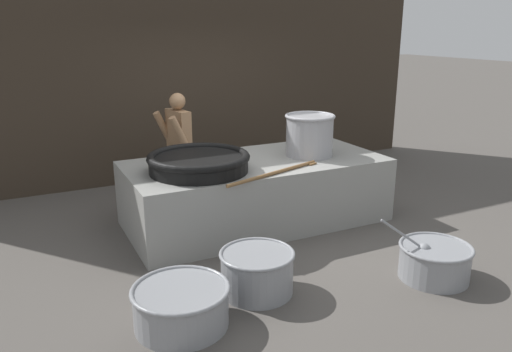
{
  "coord_description": "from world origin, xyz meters",
  "views": [
    {
      "loc": [
        -2.66,
        -5.37,
        2.41
      ],
      "look_at": [
        0.0,
        0.0,
        0.61
      ],
      "focal_mm": 35.0,
      "sensor_mm": 36.0,
      "label": 1
    }
  ],
  "objects_px": {
    "stock_pot": "(309,134)",
    "cook": "(179,146)",
    "giant_wok_near": "(199,162)",
    "prep_bowl_vegetables": "(435,260)",
    "prep_bowl_extra": "(181,304)",
    "prep_bowl_meat": "(257,270)"
  },
  "relations": [
    {
      "from": "stock_pot",
      "to": "cook",
      "type": "xyz_separation_m",
      "value": [
        -1.4,
        1.09,
        -0.24
      ]
    },
    {
      "from": "cook",
      "to": "prep_bowl_vegetables",
      "type": "xyz_separation_m",
      "value": [
        1.58,
        -3.16,
        -0.65
      ]
    },
    {
      "from": "stock_pot",
      "to": "prep_bowl_vegetables",
      "type": "relative_size",
      "value": 0.72
    },
    {
      "from": "prep_bowl_meat",
      "to": "cook",
      "type": "bearing_deg",
      "value": 87.48
    },
    {
      "from": "prep_bowl_extra",
      "to": "cook",
      "type": "bearing_deg",
      "value": 71.94
    },
    {
      "from": "prep_bowl_meat",
      "to": "giant_wok_near",
      "type": "bearing_deg",
      "value": 90.82
    },
    {
      "from": "prep_bowl_vegetables",
      "to": "giant_wok_near",
      "type": "bearing_deg",
      "value": 130.82
    },
    {
      "from": "stock_pot",
      "to": "cook",
      "type": "bearing_deg",
      "value": 142.02
    },
    {
      "from": "stock_pot",
      "to": "prep_bowl_extra",
      "type": "relative_size",
      "value": 0.77
    },
    {
      "from": "giant_wok_near",
      "to": "prep_bowl_meat",
      "type": "height_order",
      "value": "giant_wok_near"
    },
    {
      "from": "giant_wok_near",
      "to": "prep_bowl_vegetables",
      "type": "xyz_separation_m",
      "value": [
        1.72,
        -1.99,
        -0.73
      ]
    },
    {
      "from": "prep_bowl_meat",
      "to": "prep_bowl_vegetables",
      "type": "bearing_deg",
      "value": -17.39
    },
    {
      "from": "prep_bowl_vegetables",
      "to": "cook",
      "type": "bearing_deg",
      "value": 116.6
    },
    {
      "from": "prep_bowl_meat",
      "to": "prep_bowl_extra",
      "type": "distance_m",
      "value": 0.84
    },
    {
      "from": "giant_wok_near",
      "to": "cook",
      "type": "distance_m",
      "value": 1.18
    },
    {
      "from": "prep_bowl_meat",
      "to": "prep_bowl_extra",
      "type": "bearing_deg",
      "value": -165.57
    },
    {
      "from": "giant_wok_near",
      "to": "prep_bowl_meat",
      "type": "relative_size",
      "value": 1.66
    },
    {
      "from": "giant_wok_near",
      "to": "prep_bowl_vegetables",
      "type": "relative_size",
      "value": 1.33
    },
    {
      "from": "giant_wok_near",
      "to": "prep_bowl_extra",
      "type": "distance_m",
      "value": 1.98
    },
    {
      "from": "giant_wok_near",
      "to": "cook",
      "type": "bearing_deg",
      "value": 83.34
    },
    {
      "from": "stock_pot",
      "to": "prep_bowl_extra",
      "type": "height_order",
      "value": "stock_pot"
    },
    {
      "from": "giant_wok_near",
      "to": "prep_bowl_vegetables",
      "type": "height_order",
      "value": "giant_wok_near"
    }
  ]
}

